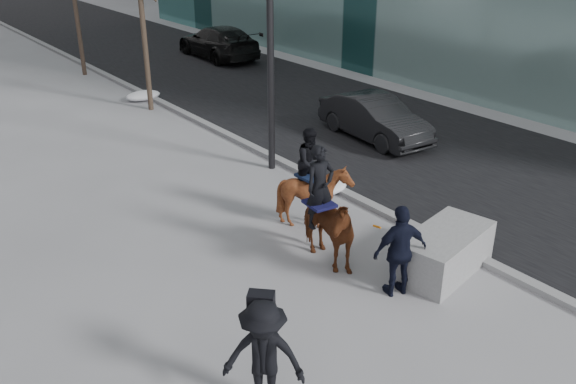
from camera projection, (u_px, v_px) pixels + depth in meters
ground at (327, 287)px, 11.33m from camera, size 120.00×120.00×0.00m
road at (294, 102)px, 22.41m from camera, size 8.00×90.00×0.01m
curb at (199, 121)px, 20.19m from camera, size 0.25×90.00×0.12m
planter at (444, 252)px, 11.67m from camera, size 2.27×1.44×0.84m
car_near at (375, 118)px, 18.51m from camera, size 1.75×4.13×1.33m
car_far at (218, 42)px, 28.98m from camera, size 2.33×5.31×1.52m
tree_near at (144, 35)px, 20.51m from camera, size 1.20×1.20×5.16m
tree_far at (76, 13)px, 25.19m from camera, size 1.20×1.20×5.14m
mounted_left at (323, 222)px, 11.74m from camera, size 1.04×1.95×2.43m
mounted_right at (314, 188)px, 13.20m from camera, size 1.20×1.35×2.23m
feeder at (400, 251)px, 10.78m from camera, size 1.11×1.00×1.75m
camera_crew at (263, 357)px, 8.18m from camera, size 1.26×1.26×1.75m
snow_piles at (204, 126)px, 19.37m from camera, size 1.31×11.24×0.33m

